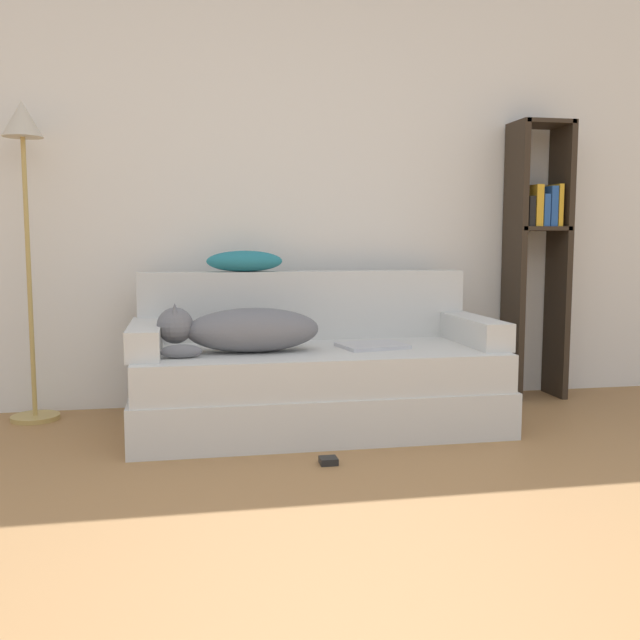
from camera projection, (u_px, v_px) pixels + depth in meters
name	position (u px, v px, depth m)	size (l,w,h in m)	color
wall_back	(278.00, 168.00, 4.07)	(7.28, 0.06, 2.70)	silver
couch	(316.00, 388.00, 3.59)	(1.81, 0.86, 0.41)	silver
couch_backrest	(304.00, 305.00, 3.89)	(1.77, 0.15, 0.37)	silver
couch_arm_left	(146.00, 338.00, 3.40)	(0.15, 0.67, 0.14)	silver
couch_arm_right	(473.00, 330.00, 3.71)	(0.15, 0.67, 0.14)	silver
dog	(242.00, 330.00, 3.40)	(0.77, 0.29, 0.24)	slate
laptop	(372.00, 346.00, 3.57)	(0.36, 0.30, 0.02)	#B7B7BC
throw_pillow	(245.00, 261.00, 3.80)	(0.41, 0.16, 0.11)	teal
bookshelf	(537.00, 244.00, 4.22)	(0.32, 0.26, 1.63)	#2D2319
floor_lamp	(25.00, 180.00, 3.62)	(0.25, 0.25, 1.64)	tan
power_adapter	(328.00, 461.00, 3.01)	(0.07, 0.07, 0.03)	black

